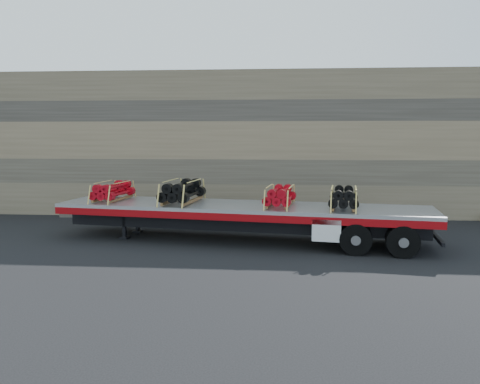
# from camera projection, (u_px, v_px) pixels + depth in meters

# --- Properties ---
(ground) EXTENTS (120.00, 120.00, 0.00)m
(ground) POSITION_uv_depth(u_px,v_px,m) (227.00, 241.00, 17.61)
(ground) COLOR black
(ground) RESTS_ON ground
(rock_wall) EXTENTS (44.00, 3.00, 7.00)m
(rock_wall) POSITION_uv_depth(u_px,v_px,m) (240.00, 144.00, 23.61)
(rock_wall) COLOR #7A6B54
(rock_wall) RESTS_ON ground
(trailer) EXTENTS (14.09, 4.63, 1.38)m
(trailer) POSITION_uv_depth(u_px,v_px,m) (241.00, 223.00, 17.50)
(trailer) COLOR #B6B8BE
(trailer) RESTS_ON ground
(bundle_front) EXTENTS (1.27, 2.10, 0.70)m
(bundle_front) POSITION_uv_depth(u_px,v_px,m) (113.00, 192.00, 18.52)
(bundle_front) COLOR #AF0915
(bundle_front) RESTS_ON trailer
(bundle_midfront) EXTENTS (1.48, 2.46, 0.82)m
(bundle_midfront) POSITION_uv_depth(u_px,v_px,m) (183.00, 192.00, 17.87)
(bundle_midfront) COLOR black
(bundle_midfront) RESTS_ON trailer
(bundle_midrear) EXTENTS (1.25, 2.08, 0.70)m
(bundle_midrear) POSITION_uv_depth(u_px,v_px,m) (280.00, 196.00, 17.06)
(bundle_midrear) COLOR #AF0915
(bundle_midrear) RESTS_ON trailer
(bundle_rear) EXTENTS (1.28, 2.12, 0.71)m
(bundle_rear) POSITION_uv_depth(u_px,v_px,m) (344.00, 198.00, 16.56)
(bundle_rear) COLOR black
(bundle_rear) RESTS_ON trailer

